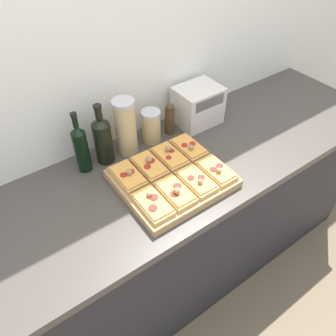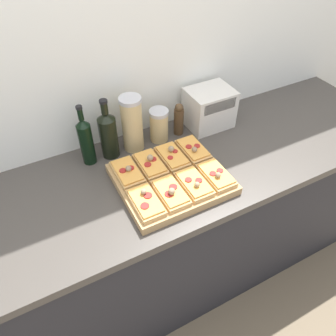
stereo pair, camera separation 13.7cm
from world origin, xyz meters
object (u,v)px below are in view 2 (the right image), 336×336
olive_oil_bottle (86,140)px  pepper_mill (179,119)px  grain_jar_tall (132,124)px  toaster_oven (209,108)px  cutting_board (171,179)px  wine_bottle (108,134)px  grain_jar_short (159,125)px

olive_oil_bottle → pepper_mill: size_ratio=1.73×
grain_jar_tall → pepper_mill: grain_jar_tall is taller
pepper_mill → toaster_oven: (0.17, -0.00, 0.02)m
cutting_board → olive_oil_bottle: (-0.26, 0.29, 0.10)m
wine_bottle → grain_jar_short: 0.25m
cutting_board → grain_jar_short: bearing=73.2°
toaster_oven → pepper_mill: bearing=178.5°
cutting_board → grain_jar_short: grain_jar_short is taller
cutting_board → wine_bottle: wine_bottle is taller
wine_bottle → cutting_board: bearing=-60.7°
wine_bottle → grain_jar_short: wine_bottle is taller
olive_oil_bottle → wine_bottle: olive_oil_bottle is taller
grain_jar_tall → toaster_oven: grain_jar_tall is taller
grain_jar_tall → olive_oil_bottle: bearing=180.0°
pepper_mill → olive_oil_bottle: bearing=180.0°
pepper_mill → grain_jar_short: bearing=180.0°
olive_oil_bottle → grain_jar_tall: size_ratio=1.08×
grain_jar_tall → pepper_mill: (0.24, 0.00, -0.05)m
cutting_board → pepper_mill: (0.19, 0.29, 0.06)m
olive_oil_bottle → grain_jar_short: olive_oil_bottle is taller
olive_oil_bottle → wine_bottle: (0.10, 0.00, -0.00)m
grain_jar_short → wine_bottle: bearing=180.0°
grain_jar_tall → grain_jar_short: grain_jar_tall is taller
wine_bottle → olive_oil_bottle: bearing=180.0°
toaster_oven → wine_bottle: bearing=179.5°
grain_jar_short → toaster_oven: toaster_oven is taller
wine_bottle → pepper_mill: (0.36, 0.00, -0.04)m
olive_oil_bottle → toaster_oven: olive_oil_bottle is taller
wine_bottle → pepper_mill: wine_bottle is taller
cutting_board → olive_oil_bottle: bearing=132.4°
wine_bottle → grain_jar_tall: (0.11, 0.00, 0.02)m
cutting_board → grain_jar_tall: grain_jar_tall is taller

